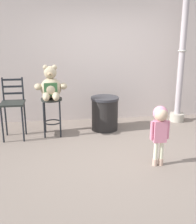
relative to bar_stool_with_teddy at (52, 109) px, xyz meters
The scene contains 8 objects.
ground_plane 1.60m from the bar_stool_with_teddy, 45.27° to the right, with size 24.00×24.00×0.00m, color slate.
building_wall 1.87m from the bar_stool_with_teddy, 44.78° to the left, with size 7.28×0.30×3.30m, color beige.
bar_stool_with_teddy is the anchor object (origin of this frame).
teddy_bear 0.44m from the bar_stool_with_teddy, 90.00° to the right, with size 0.61×0.55×0.63m.
child_walking 2.22m from the bar_stool_with_teddy, 43.61° to the right, with size 0.30×0.24×0.93m.
trash_bin 1.09m from the bar_stool_with_teddy, ahead, with size 0.57×0.57×0.68m.
lamppost 2.85m from the bar_stool_with_teddy, ahead, with size 0.31×0.31×2.69m.
bar_chair_empty 0.72m from the bar_stool_with_teddy, behind, with size 0.43×0.43×1.14m.
Camera 1 is at (-0.90, -4.22, 2.00)m, focal length 45.23 mm.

